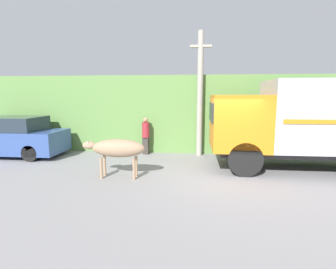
{
  "coord_description": "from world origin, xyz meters",
  "views": [
    {
      "loc": [
        -0.86,
        -8.49,
        2.62
      ],
      "look_at": [
        -1.75,
        0.22,
        1.31
      ],
      "focal_mm": 28.0,
      "sensor_mm": 36.0,
      "label": 1
    }
  ],
  "objects_px": {
    "parked_suv": "(11,137)",
    "utility_pole": "(200,92)",
    "cargo_truck": "(307,120)",
    "pedestrian_on_hill": "(146,134)",
    "brown_cow": "(117,149)"
  },
  "relations": [
    {
      "from": "cargo_truck",
      "to": "utility_pole",
      "type": "relative_size",
      "value": 1.2
    },
    {
      "from": "cargo_truck",
      "to": "parked_suv",
      "type": "xyz_separation_m",
      "value": [
        -11.78,
        0.95,
        -0.94
      ]
    },
    {
      "from": "cargo_truck",
      "to": "parked_suv",
      "type": "bearing_deg",
      "value": 178.08
    },
    {
      "from": "brown_cow",
      "to": "utility_pole",
      "type": "height_order",
      "value": "utility_pole"
    },
    {
      "from": "pedestrian_on_hill",
      "to": "utility_pole",
      "type": "relative_size",
      "value": 0.31
    },
    {
      "from": "parked_suv",
      "to": "utility_pole",
      "type": "distance_m",
      "value": 8.38
    },
    {
      "from": "cargo_truck",
      "to": "pedestrian_on_hill",
      "type": "xyz_separation_m",
      "value": [
        -6.04,
        1.89,
        -0.85
      ]
    },
    {
      "from": "pedestrian_on_hill",
      "to": "parked_suv",
      "type": "bearing_deg",
      "value": 26.2
    },
    {
      "from": "parked_suv",
      "to": "pedestrian_on_hill",
      "type": "xyz_separation_m",
      "value": [
        5.74,
        0.94,
        0.09
      ]
    },
    {
      "from": "pedestrian_on_hill",
      "to": "utility_pole",
      "type": "distance_m",
      "value": 2.99
    },
    {
      "from": "parked_suv",
      "to": "utility_pole",
      "type": "relative_size",
      "value": 0.86
    },
    {
      "from": "brown_cow",
      "to": "parked_suv",
      "type": "distance_m",
      "value": 5.99
    },
    {
      "from": "pedestrian_on_hill",
      "to": "utility_pole",
      "type": "xyz_separation_m",
      "value": [
        2.36,
        0.04,
        1.83
      ]
    },
    {
      "from": "parked_suv",
      "to": "pedestrian_on_hill",
      "type": "relative_size",
      "value": 2.75
    },
    {
      "from": "parked_suv",
      "to": "utility_pole",
      "type": "height_order",
      "value": "utility_pole"
    }
  ]
}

